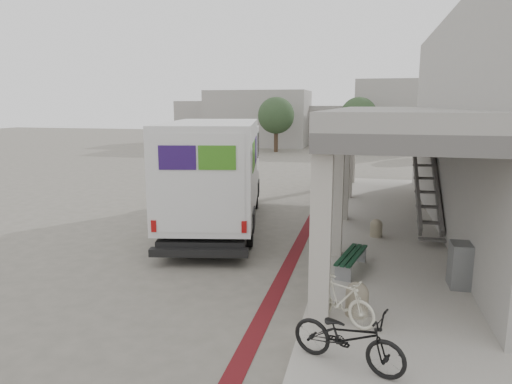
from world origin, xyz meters
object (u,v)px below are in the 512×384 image
(bench, at_px, (351,259))
(utility_cabinet, at_px, (461,265))
(bicycle_black, at_px, (348,337))
(bicycle_cream, at_px, (341,299))
(fedex_truck, at_px, (216,171))

(bench, relative_size, utility_cabinet, 1.82)
(bicycle_black, distance_m, bicycle_cream, 1.48)
(bicycle_cream, bearing_deg, fedex_truck, 65.73)
(utility_cabinet, distance_m, bicycle_cream, 3.43)
(fedex_truck, height_order, bicycle_cream, fedex_truck)
(fedex_truck, relative_size, bicycle_cream, 5.97)
(bicycle_black, height_order, bicycle_cream, bicycle_black)
(fedex_truck, relative_size, bicycle_black, 4.80)
(fedex_truck, height_order, bicycle_black, fedex_truck)
(bench, relative_size, bicycle_black, 1.00)
(utility_cabinet, bearing_deg, bicycle_black, -122.32)
(bench, xyz_separation_m, bicycle_cream, (-0.10, -2.80, 0.14))
(bench, bearing_deg, fedex_truck, 154.28)
(fedex_truck, relative_size, utility_cabinet, 8.73)
(fedex_truck, bearing_deg, utility_cabinet, -41.75)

